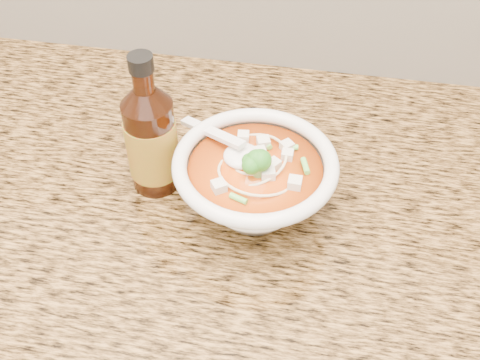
# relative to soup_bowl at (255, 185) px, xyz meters

# --- Properties ---
(cabinet) EXTENTS (4.00, 0.65, 0.86)m
(cabinet) POSITION_rel_soup_bowl_xyz_m (-0.14, 0.04, -0.52)
(cabinet) COLOR black
(cabinet) RESTS_ON ground
(counter_slab) EXTENTS (4.00, 0.68, 0.04)m
(counter_slab) POSITION_rel_soup_bowl_xyz_m (-0.14, 0.04, -0.07)
(counter_slab) COLOR olive
(counter_slab) RESTS_ON cabinet
(soup_bowl) EXTENTS (0.22, 0.21, 0.12)m
(soup_bowl) POSITION_rel_soup_bowl_xyz_m (0.00, 0.00, 0.00)
(soup_bowl) COLOR white
(soup_bowl) RESTS_ON counter_slab
(hot_sauce_bottle) EXTENTS (0.09, 0.09, 0.21)m
(hot_sauce_bottle) POSITION_rel_soup_bowl_xyz_m (-0.15, 0.03, 0.03)
(hot_sauce_bottle) COLOR #3A1608
(hot_sauce_bottle) RESTS_ON counter_slab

